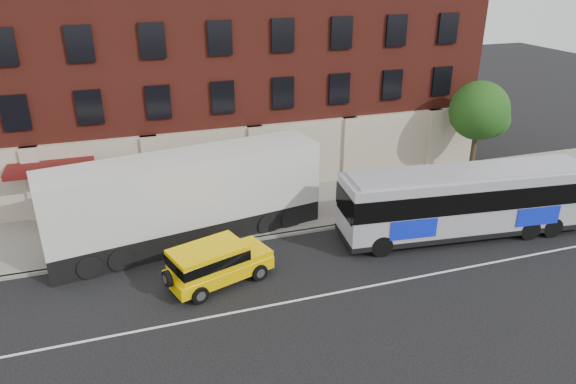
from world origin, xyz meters
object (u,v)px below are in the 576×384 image
object	(u,v)px
street_tree	(480,113)
shipping_container	(187,200)
sign_pole	(108,234)
yellow_suv	(214,262)
city_bus	(467,199)

from	to	relation	value
street_tree	shipping_container	world-z (taller)	street_tree
sign_pole	yellow_suv	size ratio (longest dim) A/B	0.51
sign_pole	street_tree	world-z (taller)	street_tree
street_tree	yellow_suv	size ratio (longest dim) A/B	1.26
sign_pole	city_bus	size ratio (longest dim) A/B	0.19
yellow_suv	shipping_container	bearing A→B (deg)	96.23
city_bus	street_tree	bearing A→B (deg)	51.66
city_bus	sign_pole	bearing A→B (deg)	170.86
street_tree	shipping_container	bearing A→B (deg)	-172.58
sign_pole	street_tree	xyz separation A→B (m)	(22.04, 3.34, 2.96)
sign_pole	city_bus	bearing A→B (deg)	-9.14
sign_pole	city_bus	world-z (taller)	city_bus
shipping_container	street_tree	bearing A→B (deg)	7.42
sign_pole	shipping_container	size ratio (longest dim) A/B	0.18
sign_pole	yellow_suv	distance (m)	5.43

